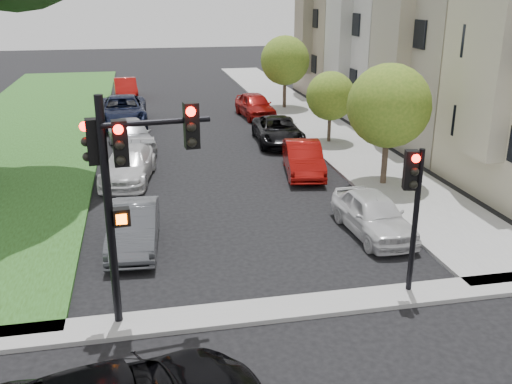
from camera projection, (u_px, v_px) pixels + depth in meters
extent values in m
plane|color=black|center=(304.00, 361.00, 11.83)|extent=(140.00, 140.00, 0.00)
cube|color=#244314|center=(33.00, 125.00, 32.26)|extent=(8.00, 44.00, 0.12)
cube|color=#A8A8A8|center=(301.00, 114.00, 35.25)|extent=(3.50, 44.00, 0.12)
cube|color=#A8A8A8|center=(281.00, 309.00, 13.66)|extent=(60.00, 1.00, 0.12)
cube|color=#B4B09C|center=(487.00, 77.00, 19.36)|extent=(0.70, 2.20, 5.50)
cube|color=black|center=(499.00, 46.00, 19.08)|extent=(0.08, 3.60, 6.00)
cube|color=tan|center=(471.00, 41.00, 26.85)|extent=(7.00, 7.40, 10.00)
cube|color=tan|center=(394.00, 54.00, 26.29)|extent=(0.70, 2.20, 5.50)
cube|color=black|center=(401.00, 32.00, 26.01)|extent=(0.08, 3.60, 6.00)
cube|color=#A09C98|center=(401.00, 31.00, 33.78)|extent=(7.00, 7.40, 10.00)
cube|color=#A09C98|center=(339.00, 41.00, 33.21)|extent=(0.70, 2.20, 5.50)
cube|color=black|center=(345.00, 23.00, 32.93)|extent=(0.08, 3.60, 6.00)
cube|color=gray|center=(355.00, 24.00, 40.70)|extent=(7.00, 7.40, 10.00)
cube|color=gray|center=(303.00, 32.00, 40.13)|extent=(0.70, 2.20, 5.50)
cube|color=black|center=(308.00, 17.00, 39.86)|extent=(0.08, 3.60, 6.00)
cylinder|color=#342822|center=(385.00, 158.00, 22.12)|extent=(0.23, 0.23, 2.27)
sphere|color=#416A1C|center=(389.00, 106.00, 21.44)|extent=(3.18, 3.18, 3.18)
cylinder|color=#342822|center=(329.00, 127.00, 28.41)|extent=(0.17, 0.17, 1.71)
sphere|color=#416A1C|center=(331.00, 96.00, 27.89)|extent=(2.40, 2.40, 2.40)
cylinder|color=#342822|center=(284.00, 92.00, 36.65)|extent=(0.22, 0.22, 2.21)
sphere|color=#416A1C|center=(285.00, 60.00, 35.98)|extent=(3.10, 3.10, 3.10)
cylinder|color=black|center=(109.00, 218.00, 12.26)|extent=(0.20, 0.20, 5.31)
cylinder|color=black|center=(157.00, 122.00, 11.79)|extent=(2.25, 0.35, 0.12)
cube|color=black|center=(120.00, 143.00, 11.78)|extent=(0.33, 0.30, 0.97)
cube|color=black|center=(191.00, 126.00, 11.96)|extent=(0.33, 0.30, 0.97)
cube|color=black|center=(93.00, 142.00, 11.91)|extent=(0.30, 0.33, 0.97)
sphere|color=#FF0C05|center=(119.00, 129.00, 11.53)|extent=(0.20, 0.20, 0.20)
sphere|color=black|center=(122.00, 160.00, 11.75)|extent=(0.20, 0.20, 0.20)
cube|color=black|center=(122.00, 217.00, 12.30)|extent=(0.38, 0.29, 0.39)
cube|color=#FF5905|center=(121.00, 219.00, 12.17)|extent=(0.22, 0.03, 0.22)
cylinder|color=black|center=(415.00, 224.00, 13.87)|extent=(0.17, 0.17, 3.80)
cube|color=black|center=(411.00, 170.00, 13.36)|extent=(0.35, 0.32, 0.95)
sphere|color=#FF0C05|center=(415.00, 159.00, 13.11)|extent=(0.20, 0.20, 0.20)
imported|color=silver|center=(373.00, 214.00, 17.81)|extent=(1.74, 3.99, 1.34)
imported|color=maroon|center=(303.00, 159.00, 23.67)|extent=(2.07, 4.28, 1.35)
imported|color=black|center=(278.00, 131.00, 28.48)|extent=(2.49, 4.83, 1.30)
imported|color=maroon|center=(255.00, 105.00, 34.39)|extent=(2.08, 4.41, 1.46)
imported|color=#3F4247|center=(134.00, 227.00, 16.89)|extent=(1.65, 4.02, 1.29)
imported|color=silver|center=(129.00, 165.00, 22.90)|extent=(2.55, 4.73, 1.30)
imported|color=#999BA0|center=(131.00, 134.00, 27.42)|extent=(2.56, 4.62, 1.49)
imported|color=black|center=(123.00, 111.00, 32.45)|extent=(2.68, 5.80, 1.61)
imported|color=maroon|center=(126.00, 89.00, 40.30)|extent=(1.77, 4.43, 1.43)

